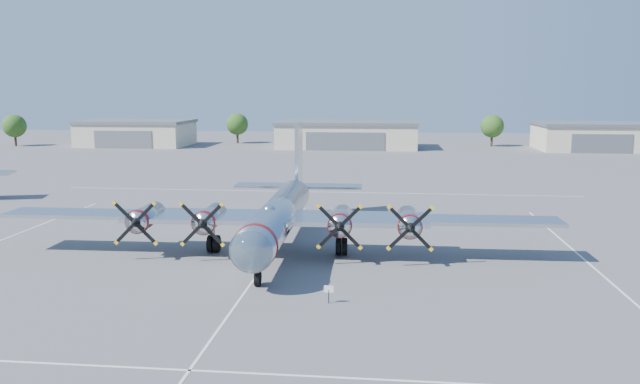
# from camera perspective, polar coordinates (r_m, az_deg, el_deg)

# --- Properties ---
(ground) EXTENTS (260.00, 260.00, 0.00)m
(ground) POSITION_cam_1_polar(r_m,az_deg,el_deg) (48.17, -3.78, -4.78)
(ground) COLOR #525255
(ground) RESTS_ON ground
(parking_lines) EXTENTS (60.00, 50.08, 0.01)m
(parking_lines) POSITION_cam_1_polar(r_m,az_deg,el_deg) (46.50, -4.15, -5.29)
(parking_lines) COLOR silver
(parking_lines) RESTS_ON ground
(hangar_west) EXTENTS (22.60, 14.60, 5.40)m
(hangar_west) POSITION_cam_1_polar(r_m,az_deg,el_deg) (138.86, -16.43, 5.22)
(hangar_west) COLOR #BFB598
(hangar_west) RESTS_ON ground
(hangar_center) EXTENTS (28.60, 14.60, 5.40)m
(hangar_center) POSITION_cam_1_polar(r_m,az_deg,el_deg) (128.55, 2.52, 5.29)
(hangar_center) COLOR #BFB598
(hangar_center) RESTS_ON ground
(hangar_east) EXTENTS (20.60, 14.60, 5.40)m
(hangar_east) POSITION_cam_1_polar(r_m,az_deg,el_deg) (134.34, 23.48, 4.70)
(hangar_east) COLOR #BFB598
(hangar_east) RESTS_ON ground
(tree_far_west) EXTENTS (4.80, 4.80, 6.64)m
(tree_far_west) POSITION_cam_1_polar(r_m,az_deg,el_deg) (146.77, -26.15, 5.44)
(tree_far_west) COLOR #382619
(tree_far_west) RESTS_ON ground
(tree_west) EXTENTS (4.80, 4.80, 6.64)m
(tree_west) POSITION_cam_1_polar(r_m,az_deg,el_deg) (140.19, -7.58, 6.17)
(tree_west) COLOR #382619
(tree_west) RESTS_ON ground
(tree_east) EXTENTS (4.80, 4.80, 6.64)m
(tree_east) POSITION_cam_1_polar(r_m,az_deg,el_deg) (135.99, 15.47, 5.82)
(tree_east) COLOR #382619
(tree_east) RESTS_ON ground
(main_bomber_b29) EXTENTS (40.27, 27.99, 8.78)m
(main_bomber_b29) POSITION_cam_1_polar(r_m,az_deg,el_deg) (47.12, -3.61, -5.09)
(main_bomber_b29) COLOR silver
(main_bomber_b29) RESTS_ON ground
(info_placard) EXTENTS (0.54, 0.07, 1.02)m
(info_placard) POSITION_cam_1_polar(r_m,az_deg,el_deg) (34.92, 0.80, -9.03)
(info_placard) COLOR black
(info_placard) RESTS_ON ground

